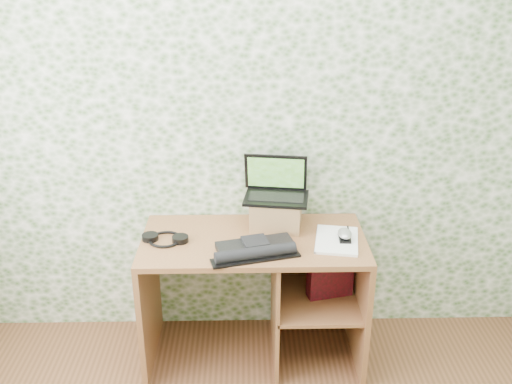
{
  "coord_description": "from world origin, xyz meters",
  "views": [
    {
      "loc": [
        -0.04,
        -1.25,
        2.18
      ],
      "look_at": [
        0.01,
        1.39,
        1.04
      ],
      "focal_mm": 40.0,
      "sensor_mm": 36.0,
      "label": 1
    }
  ],
  "objects_px": {
    "notepad": "(337,240)",
    "desk": "(268,279)",
    "laptop": "(276,188)",
    "riser": "(276,213)",
    "keyboard": "(255,249)"
  },
  "relations": [
    {
      "from": "notepad",
      "to": "desk",
      "type": "bearing_deg",
      "value": 179.18
    },
    {
      "from": "desk",
      "to": "laptop",
      "type": "height_order",
      "value": "laptop"
    },
    {
      "from": "riser",
      "to": "laptop",
      "type": "relative_size",
      "value": 0.72
    },
    {
      "from": "notepad",
      "to": "riser",
      "type": "bearing_deg",
      "value": 159.47
    },
    {
      "from": "riser",
      "to": "notepad",
      "type": "xyz_separation_m",
      "value": [
        0.31,
        -0.19,
        -0.07
      ]
    },
    {
      "from": "keyboard",
      "to": "notepad",
      "type": "relative_size",
      "value": 1.47
    },
    {
      "from": "riser",
      "to": "laptop",
      "type": "xyz_separation_m",
      "value": [
        -0.0,
        0.04,
        0.14
      ]
    },
    {
      "from": "laptop",
      "to": "keyboard",
      "type": "bearing_deg",
      "value": -101.12
    },
    {
      "from": "laptop",
      "to": "notepad",
      "type": "relative_size",
      "value": 1.21
    },
    {
      "from": "laptop",
      "to": "riser",
      "type": "bearing_deg",
      "value": -81.52
    },
    {
      "from": "desk",
      "to": "notepad",
      "type": "xyz_separation_m",
      "value": [
        0.36,
        -0.07,
        0.28
      ]
    },
    {
      "from": "riser",
      "to": "laptop",
      "type": "height_order",
      "value": "laptop"
    },
    {
      "from": "desk",
      "to": "notepad",
      "type": "distance_m",
      "value": 0.46
    },
    {
      "from": "keyboard",
      "to": "notepad",
      "type": "bearing_deg",
      "value": 0.24
    },
    {
      "from": "laptop",
      "to": "keyboard",
      "type": "xyz_separation_m",
      "value": [
        -0.12,
        -0.34,
        -0.2
      ]
    }
  ]
}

